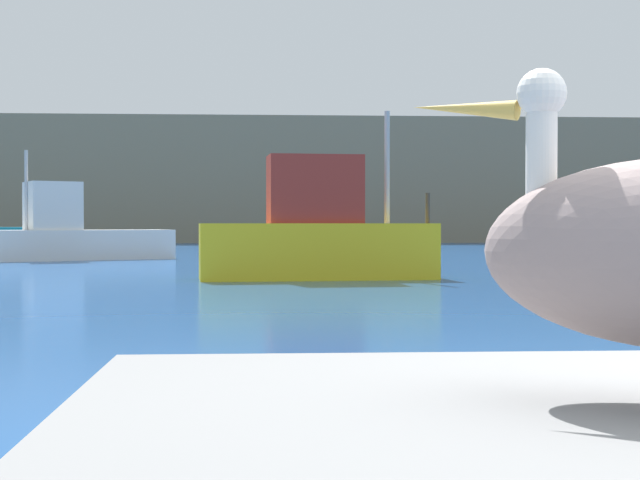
% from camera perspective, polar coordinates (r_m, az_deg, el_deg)
% --- Properties ---
extents(hillside_backdrop, '(140.00, 16.02, 8.33)m').
position_cam_1_polar(hillside_backdrop, '(70.35, -1.91, 3.34)').
color(hillside_backdrop, '#7F755B').
rests_on(hillside_backdrop, ground).
extents(fishing_boat_yellow, '(5.44, 1.95, 3.83)m').
position_cam_1_polar(fishing_boat_yellow, '(21.64, -0.16, 0.31)').
color(fishing_boat_yellow, yellow).
rests_on(fishing_boat_yellow, ground).
extents(fishing_boat_white, '(6.37, 4.40, 3.75)m').
position_cam_1_polar(fishing_boat_white, '(34.24, -14.44, 0.33)').
color(fishing_boat_white, white).
rests_on(fishing_boat_white, ground).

